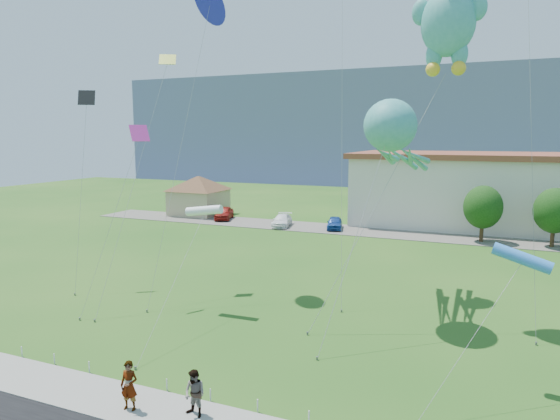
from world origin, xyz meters
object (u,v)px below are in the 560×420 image
object	(u,v)px
parked_car_red	(224,213)
parked_car_white	(282,220)
pedestrian_left	(129,386)
teddy_bear_kite	(449,14)
pedestrian_right	(195,393)
pavilion	(199,192)
parked_car_blue	(335,223)
octopus_kite	(394,138)

from	to	relation	value
parked_car_red	parked_car_white	bearing A→B (deg)	-28.86
pedestrian_left	parked_car_white	bearing A→B (deg)	95.90
parked_car_white	teddy_bear_kite	size ratio (longest dim) A/B	0.23
pedestrian_left	parked_car_red	world-z (taller)	pedestrian_left
pedestrian_right	parked_car_red	world-z (taller)	pedestrian_right
pavilion	pedestrian_left	bearing A→B (deg)	-61.13
parked_car_red	parked_car_blue	size ratio (longest dim) A/B	1.15
pedestrian_left	teddy_bear_kite	xyz separation A→B (m)	(9.24, 15.35, 15.47)
pedestrian_right	parked_car_blue	bearing A→B (deg)	108.93
parked_car_red	teddy_bear_kite	distance (m)	39.13
parked_car_red	parked_car_white	size ratio (longest dim) A/B	1.01
parked_car_white	teddy_bear_kite	bearing A→B (deg)	-61.94
teddy_bear_kite	parked_car_blue	bearing A→B (deg)	119.42
pedestrian_right	teddy_bear_kite	world-z (taller)	teddy_bear_kite
parked_car_red	octopus_kite	size ratio (longest dim) A/B	0.34
pavilion	octopus_kite	size ratio (longest dim) A/B	0.70
parked_car_blue	pedestrian_left	bearing A→B (deg)	-98.72
pavilion	parked_car_blue	distance (m)	19.52
pavilion	parked_car_blue	size ratio (longest dim) A/B	2.35
pavilion	parked_car_white	world-z (taller)	pavilion
octopus_kite	parked_car_red	bearing A→B (deg)	135.14
pedestrian_right	parked_car_red	xyz separation A→B (m)	(-20.21, 38.39, -0.14)
pedestrian_left	octopus_kite	xyz separation A→B (m)	(6.71, 14.59, 8.94)
parked_car_red	teddy_bear_kite	bearing A→B (deg)	-58.84
parked_car_white	parked_car_blue	bearing A→B (deg)	-5.80
parked_car_white	parked_car_blue	xyz separation A→B (m)	(5.93, 0.68, 0.02)
pavilion	pedestrian_right	world-z (taller)	pavilion
pedestrian_right	octopus_kite	xyz separation A→B (m)	(4.26, 14.04, 9.01)
pavilion	parked_car_red	size ratio (longest dim) A/B	2.05
parked_car_red	octopus_kite	bearing A→B (deg)	-62.56
pedestrian_right	parked_car_blue	size ratio (longest dim) A/B	0.44
pavilion	parked_car_white	xyz separation A→B (m)	(13.21, -3.80, -2.32)
pavilion	parked_car_blue	bearing A→B (deg)	-9.25
pedestrian_left	pedestrian_right	size ratio (longest dim) A/B	1.08
pavilion	teddy_bear_kite	distance (m)	43.15
parked_car_white	octopus_kite	world-z (taller)	octopus_kite
pedestrian_left	parked_car_red	size ratio (longest dim) A/B	0.41
teddy_bear_kite	octopus_kite	bearing A→B (deg)	-163.27
parked_car_blue	teddy_bear_kite	distance (m)	30.39
pavilion	pedestrian_right	xyz separation A→B (m)	(25.11, -40.55, -2.06)
parked_car_red	parked_car_blue	distance (m)	14.26
teddy_bear_kite	pedestrian_right	bearing A→B (deg)	-114.63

